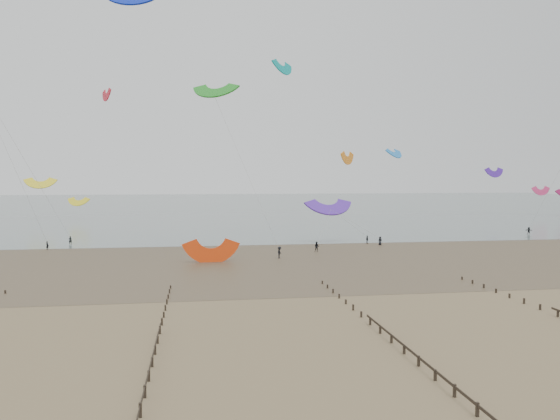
{
  "coord_description": "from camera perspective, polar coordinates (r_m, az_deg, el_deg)",
  "views": [
    {
      "loc": [
        -10.87,
        -51.62,
        12.97
      ],
      "look_at": [
        1.27,
        28.0,
        8.0
      ],
      "focal_mm": 35.0,
      "sensor_mm": 36.0,
      "label": 1
    }
  ],
  "objects": [
    {
      "name": "ground",
      "position": [
        54.32,
        3.18,
        -10.29
      ],
      "size": [
        500.0,
        500.0,
        0.0
      ],
      "primitive_type": "plane",
      "color": "brown",
      "rests_on": "ground"
    },
    {
      "name": "sea_and_shore",
      "position": [
        87.26,
        -4.12,
        -5.02
      ],
      "size": [
        500.0,
        665.0,
        0.03
      ],
      "color": "#475654",
      "rests_on": "ground"
    },
    {
      "name": "groynes",
      "position": [
        37.93,
        15.57,
        -15.84
      ],
      "size": [
        72.16,
        50.16,
        1.0
      ],
      "color": "black",
      "rests_on": "ground"
    },
    {
      "name": "kitesurfer_lead",
      "position": [
        104.91,
        -23.14,
        -3.44
      ],
      "size": [
        0.67,
        0.61,
        1.53
      ],
      "primitive_type": "imported",
      "rotation": [
        0.0,
        0.0,
        2.55
      ],
      "color": "black",
      "rests_on": "ground"
    },
    {
      "name": "kitesurfers",
      "position": [
        102.16,
        8.56,
        -3.32
      ],
      "size": [
        98.65,
        28.28,
        1.89
      ],
      "color": "black",
      "rests_on": "ground"
    },
    {
      "name": "grounded_kite",
      "position": [
        83.46,
        -7.2,
        -5.44
      ],
      "size": [
        7.38,
        5.87,
        3.94
      ],
      "primitive_type": null,
      "rotation": [
        1.54,
        0.0,
        0.04
      ],
      "color": "#FF4310",
      "rests_on": "ground"
    },
    {
      "name": "kites_airborne",
      "position": [
        137.27,
        -11.04,
        6.62
      ],
      "size": [
        232.29,
        116.05,
        39.17
      ],
      "color": "#039594",
      "rests_on": "ground"
    }
  ]
}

